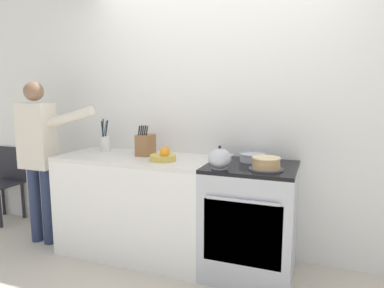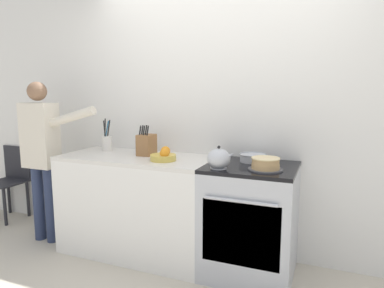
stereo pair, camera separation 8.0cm
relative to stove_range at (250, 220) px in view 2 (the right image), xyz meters
The scene contains 12 objects.
ground_plane 0.67m from the stove_range, 137.38° to the right, with size 16.00×16.00×0.00m, color beige.
wall_back 0.97m from the stove_range, 135.22° to the left, with size 8.00×0.04×2.60m.
counter_cabinet 1.07m from the stove_range, behind, with size 1.42×0.66×0.92m.
stove_range is the anchor object (origin of this frame).
layer_cake 0.54m from the stove_range, 41.41° to the right, with size 0.26×0.26×0.10m.
tea_kettle 0.61m from the stove_range, 136.46° to the right, with size 0.22×0.18×0.18m.
mixing_bowl 0.52m from the stove_range, 97.99° to the left, with size 0.23×0.23×0.07m.
knife_block 1.15m from the stove_range, behind, with size 0.13×0.17×0.28m.
utensil_crock 1.60m from the stove_range, behind, with size 0.10×0.10×0.32m.
fruit_bowl 0.90m from the stove_range, behind, with size 0.22×0.22×0.12m.
person_baker 2.13m from the stove_range, behind, with size 0.92×0.20×1.61m.
dining_chair 2.97m from the stove_range, behind, with size 0.40×0.40×0.86m.
Camera 2 is at (0.93, -2.34, 1.51)m, focal length 32.00 mm.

